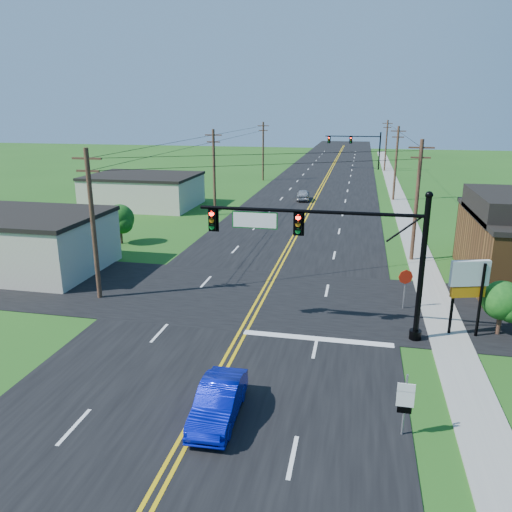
% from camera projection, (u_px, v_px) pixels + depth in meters
% --- Properties ---
extents(ground, '(260.00, 260.00, 0.00)m').
position_uv_depth(ground, '(197.00, 409.00, 19.21)').
color(ground, '#1F4F16').
rests_on(ground, ground).
extents(road_main, '(16.00, 220.00, 0.04)m').
position_uv_depth(road_main, '(316.00, 195.00, 66.09)').
color(road_main, black).
rests_on(road_main, ground).
extents(road_cross, '(70.00, 10.00, 0.04)m').
position_uv_depth(road_cross, '(259.00, 297.00, 30.46)').
color(road_cross, black).
rests_on(road_cross, ground).
extents(sidewalk, '(2.00, 160.00, 0.08)m').
position_uv_depth(sidewalk, '(403.00, 213.00, 54.64)').
color(sidewalk, gray).
rests_on(sidewalk, ground).
extents(signal_mast_main, '(11.30, 0.60, 7.48)m').
position_uv_depth(signal_mast_main, '(329.00, 243.00, 24.50)').
color(signal_mast_main, black).
rests_on(signal_mast_main, ground).
extents(signal_mast_far, '(10.98, 0.60, 7.48)m').
position_uv_depth(signal_mast_far, '(356.00, 144.00, 92.05)').
color(signal_mast_far, black).
rests_on(signal_mast_far, ground).
extents(cream_bldg_near, '(10.20, 8.20, 4.10)m').
position_uv_depth(cream_bldg_near, '(28.00, 242.00, 35.08)').
color(cream_bldg_near, beige).
rests_on(cream_bldg_near, ground).
extents(cream_bldg_far, '(12.20, 9.20, 3.70)m').
position_uv_depth(cream_bldg_far, '(144.00, 190.00, 58.04)').
color(cream_bldg_far, beige).
rests_on(cream_bldg_far, ground).
extents(utility_pole_left_a, '(1.80, 0.28, 9.00)m').
position_uv_depth(utility_pole_left_a, '(93.00, 222.00, 29.10)').
color(utility_pole_left_a, '#39211A').
rests_on(utility_pole_left_a, ground).
extents(utility_pole_left_b, '(1.80, 0.28, 9.00)m').
position_uv_depth(utility_pole_left_b, '(214.00, 171.00, 52.54)').
color(utility_pole_left_b, '#39211A').
rests_on(utility_pole_left_b, ground).
extents(utility_pole_left_c, '(1.80, 0.28, 9.00)m').
position_uv_depth(utility_pole_left_c, '(263.00, 150.00, 77.86)').
color(utility_pole_left_c, '#39211A').
rests_on(utility_pole_left_c, ground).
extents(utility_pole_right_a, '(1.80, 0.28, 9.00)m').
position_uv_depth(utility_pole_right_a, '(417.00, 199.00, 36.56)').
color(utility_pole_right_a, '#39211A').
rests_on(utility_pole_right_a, ground).
extents(utility_pole_right_b, '(1.80, 0.28, 9.00)m').
position_uv_depth(utility_pole_right_b, '(396.00, 162.00, 60.94)').
color(utility_pole_right_b, '#39211A').
rests_on(utility_pole_right_b, ground).
extents(utility_pole_right_c, '(1.80, 0.28, 9.00)m').
position_uv_depth(utility_pole_right_c, '(386.00, 145.00, 89.07)').
color(utility_pole_right_c, '#39211A').
rests_on(utility_pole_right_c, ground).
extents(tree_right_back, '(3.00, 3.00, 4.10)m').
position_uv_depth(tree_right_back, '(490.00, 219.00, 39.70)').
color(tree_right_back, '#39211A').
rests_on(tree_right_back, ground).
extents(shrub_corner, '(2.00, 2.00, 2.86)m').
position_uv_depth(shrub_corner, '(502.00, 301.00, 25.04)').
color(shrub_corner, '#39211A').
rests_on(shrub_corner, ground).
extents(tree_left, '(2.40, 2.40, 3.37)m').
position_uv_depth(tree_left, '(120.00, 219.00, 41.97)').
color(tree_left, '#39211A').
rests_on(tree_left, ground).
extents(blue_car, '(1.59, 4.21, 1.37)m').
position_uv_depth(blue_car, '(218.00, 402.00, 18.45)').
color(blue_car, '#0712AB').
rests_on(blue_car, ground).
extents(distant_car, '(1.99, 4.07, 1.34)m').
position_uv_depth(distant_car, '(303.00, 195.00, 61.93)').
color(distant_car, '#A9A8AD').
rests_on(distant_car, ground).
extents(route_sign, '(0.60, 0.09, 2.41)m').
position_uv_depth(route_sign, '(405.00, 401.00, 17.29)').
color(route_sign, slate).
rests_on(route_sign, ground).
extents(stop_sign, '(0.82, 0.30, 2.38)m').
position_uv_depth(stop_sign, '(405.00, 281.00, 28.28)').
color(stop_sign, slate).
rests_on(stop_sign, ground).
extents(pylon_sign, '(1.94, 0.82, 3.99)m').
position_uv_depth(pylon_sign, '(469.00, 281.00, 24.61)').
color(pylon_sign, black).
rests_on(pylon_sign, ground).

